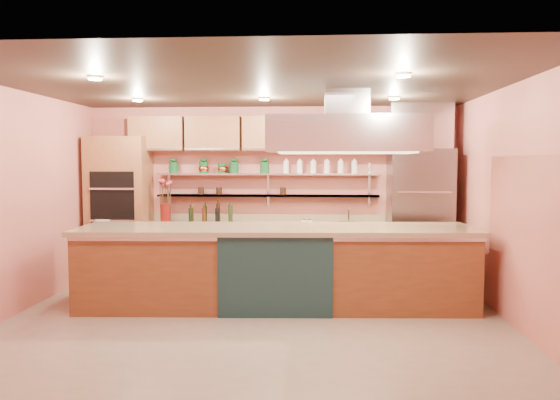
# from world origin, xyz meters

# --- Properties ---
(floor) EXTENTS (6.00, 5.00, 0.02)m
(floor) POSITION_xyz_m (0.00, 0.00, -0.01)
(floor) COLOR gray
(floor) RESTS_ON ground
(ceiling) EXTENTS (6.00, 5.00, 0.02)m
(ceiling) POSITION_xyz_m (0.00, 0.00, 2.80)
(ceiling) COLOR black
(ceiling) RESTS_ON wall_back
(wall_back) EXTENTS (6.00, 0.04, 2.80)m
(wall_back) POSITION_xyz_m (0.00, 2.50, 1.40)
(wall_back) COLOR #CC6D60
(wall_back) RESTS_ON floor
(wall_front) EXTENTS (6.00, 0.04, 2.80)m
(wall_front) POSITION_xyz_m (0.00, -2.50, 1.40)
(wall_front) COLOR #CC6D60
(wall_front) RESTS_ON floor
(wall_left) EXTENTS (0.04, 5.00, 2.80)m
(wall_left) POSITION_xyz_m (-3.00, 0.00, 1.40)
(wall_left) COLOR #CC6D60
(wall_left) RESTS_ON floor
(wall_right) EXTENTS (0.04, 5.00, 2.80)m
(wall_right) POSITION_xyz_m (3.00, 0.00, 1.40)
(wall_right) COLOR #CC6D60
(wall_right) RESTS_ON floor
(oven_stack) EXTENTS (0.95, 0.64, 2.30)m
(oven_stack) POSITION_xyz_m (-2.45, 2.18, 1.15)
(oven_stack) COLOR #975B37
(oven_stack) RESTS_ON floor
(refrigerator) EXTENTS (0.95, 0.72, 2.10)m
(refrigerator) POSITION_xyz_m (2.35, 2.14, 1.05)
(refrigerator) COLOR slate
(refrigerator) RESTS_ON floor
(back_counter) EXTENTS (3.84, 0.64, 0.93)m
(back_counter) POSITION_xyz_m (-0.05, 2.20, 0.47)
(back_counter) COLOR tan
(back_counter) RESTS_ON floor
(wall_shelf_lower) EXTENTS (3.60, 0.26, 0.03)m
(wall_shelf_lower) POSITION_xyz_m (-0.05, 2.37, 1.35)
(wall_shelf_lower) COLOR silver
(wall_shelf_lower) RESTS_ON wall_back
(wall_shelf_upper) EXTENTS (3.60, 0.26, 0.03)m
(wall_shelf_upper) POSITION_xyz_m (-0.05, 2.37, 1.70)
(wall_shelf_upper) COLOR silver
(wall_shelf_upper) RESTS_ON wall_back
(upper_cabinets) EXTENTS (4.60, 0.36, 0.55)m
(upper_cabinets) POSITION_xyz_m (0.00, 2.32, 2.35)
(upper_cabinets) COLOR #975B37
(upper_cabinets) RESTS_ON wall_back
(range_hood) EXTENTS (2.00, 1.00, 0.45)m
(range_hood) POSITION_xyz_m (1.11, 0.59, 2.25)
(range_hood) COLOR silver
(range_hood) RESTS_ON ceiling
(ceiling_downlights) EXTENTS (4.00, 2.80, 0.02)m
(ceiling_downlights) POSITION_xyz_m (0.00, 0.20, 2.77)
(ceiling_downlights) COLOR #FFE5A5
(ceiling_downlights) RESTS_ON ceiling
(island) EXTENTS (5.09, 1.34, 1.05)m
(island) POSITION_xyz_m (0.21, 0.59, 0.53)
(island) COLOR brown
(island) RESTS_ON floor
(flower_vase) EXTENTS (0.21, 0.21, 0.29)m
(flower_vase) POSITION_xyz_m (-1.69, 2.15, 1.08)
(flower_vase) COLOR maroon
(flower_vase) RESTS_ON back_counter
(oil_bottle_cluster) EXTENTS (0.78, 0.30, 0.24)m
(oil_bottle_cluster) POSITION_xyz_m (-0.94, 2.15, 1.05)
(oil_bottle_cluster) COLOR black
(oil_bottle_cluster) RESTS_ON back_counter
(kitchen_scale) EXTENTS (0.19, 0.16, 0.09)m
(kitchen_scale) POSITION_xyz_m (0.59, 2.15, 0.98)
(kitchen_scale) COLOR white
(kitchen_scale) RESTS_ON back_counter
(bar_faucet) EXTENTS (0.04, 0.04, 0.24)m
(bar_faucet) POSITION_xyz_m (1.26, 2.25, 1.05)
(bar_faucet) COLOR silver
(bar_faucet) RESTS_ON back_counter
(copper_kettle) EXTENTS (0.18, 0.18, 0.14)m
(copper_kettle) POSITION_xyz_m (-0.79, 2.37, 1.78)
(copper_kettle) COLOR #B05028
(copper_kettle) RESTS_ON wall_shelf_upper
(green_canister) EXTENTS (0.18, 0.18, 0.16)m
(green_canister) POSITION_xyz_m (-0.80, 2.37, 1.80)
(green_canister) COLOR #0F4921
(green_canister) RESTS_ON wall_shelf_upper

